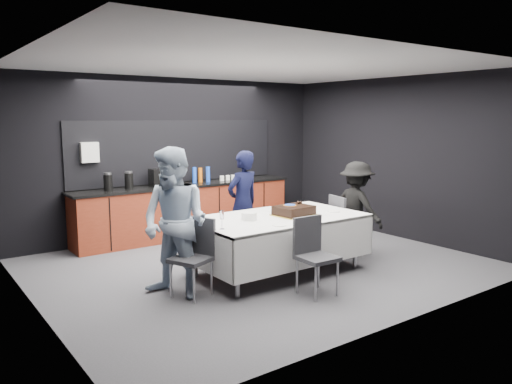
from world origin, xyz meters
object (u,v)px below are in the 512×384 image
plate_stack (249,216)px  chair_right (343,221)px  chair_left (195,251)px  chair_near (313,250)px  person_right (357,208)px  champagne_flute (222,216)px  party_table (278,226)px  person_center (243,203)px  cake_assembly (294,210)px  person_left (175,223)px

plate_stack → chair_right: size_ratio=0.22×
chair_left → chair_near: same height
plate_stack → person_right: 2.07m
champagne_flute → party_table: bearing=12.3°
chair_near → person_right: (1.78, 0.95, 0.18)m
party_table → chair_left: size_ratio=2.51×
party_table → chair_near: size_ratio=2.51×
chair_left → chair_right: bearing=3.8°
chair_near → party_table: bearing=79.2°
person_center → person_right: 1.77m
cake_assembly → chair_near: (-0.39, -0.82, -0.31)m
chair_near → person_center: person_center is taller
plate_stack → person_left: (-1.10, -0.07, 0.06)m
chair_right → champagne_flute: bearing=-172.9°
cake_assembly → chair_left: (-1.56, -0.03, -0.31)m
person_center → person_left: person_left is taller
person_center → chair_right: bearing=132.6°
champagne_flute → chair_near: champagne_flute is taller
chair_left → person_left: bearing=161.6°
cake_assembly → chair_left: 1.59m
party_table → cake_assembly: bearing=-19.5°
plate_stack → person_center: person_center is taller
chair_right → person_center: (-1.20, 0.96, 0.27)m
party_table → chair_left: bearing=-175.3°
champagne_flute → person_center: person_center is taller
cake_assembly → plate_stack: 0.68m
champagne_flute → chair_near: 1.16m
cake_assembly → person_center: (-0.09, 1.10, -0.04)m
champagne_flute → plate_stack: bearing=23.6°
champagne_flute → cake_assembly: bearing=6.7°
chair_right → chair_near: same height
cake_assembly → person_right: person_right is taller
chair_left → chair_near: bearing=-33.9°
chair_near → person_center: bearing=81.0°
cake_assembly → chair_right: cake_assembly is taller
plate_stack → person_right: bearing=0.8°
chair_right → person_right: person_right is taller
chair_near → person_left: person_left is taller
person_left → person_right: size_ratio=1.24×
party_table → person_left: 1.58m
champagne_flute → person_left: 0.56m
party_table → cake_assembly: cake_assembly is taller
plate_stack → person_right: (2.07, 0.03, -0.11)m
cake_assembly → plate_stack: (-0.67, 0.11, -0.02)m
party_table → person_center: 1.05m
chair_near → person_right: person_right is taller
chair_near → chair_left: bearing=146.1°
person_left → person_right: 3.17m
chair_near → person_left: size_ratio=0.52×
party_table → chair_near: 0.92m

